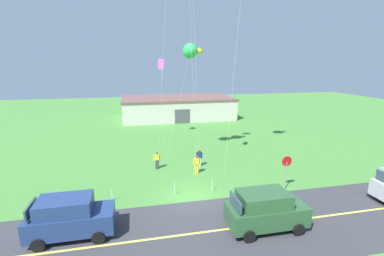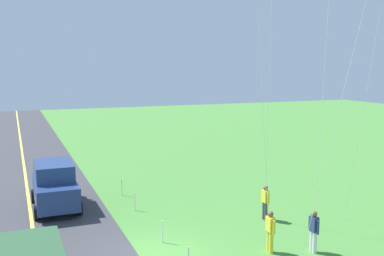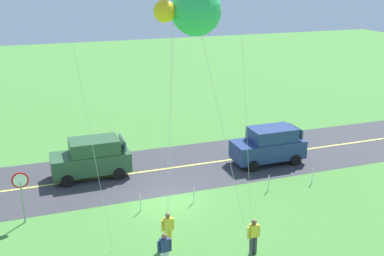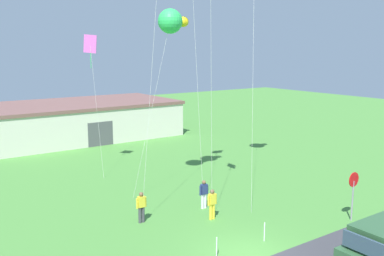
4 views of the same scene
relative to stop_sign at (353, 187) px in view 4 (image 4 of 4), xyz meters
name	(u,v)px [view 4 (image 4 of 4)]	position (x,y,z in m)	size (l,w,h in m)	color
stop_sign	(353,187)	(0.00, 0.00, 0.00)	(0.76, 0.08, 2.56)	gray
person_adult_near	(212,203)	(-5.75, 4.22, -0.94)	(0.58, 0.22, 1.60)	yellow
person_adult_companion	(141,206)	(-8.93, 5.94, -0.94)	(0.58, 0.22, 1.60)	#3F3F47
person_child_watcher	(204,193)	(-5.16, 5.73, -0.94)	(0.58, 0.22, 1.60)	silver
kite_pink_drift	(171,21)	(-5.28, 8.75, 8.41)	(3.52, 1.40, 10.91)	silver
kite_orange_near	(90,46)	(-7.37, 15.61, 7.03)	(0.73, 1.87, 9.64)	silver
warehouse_distant	(80,120)	(-3.43, 28.75, -0.05)	(18.36, 10.20, 3.50)	beige
fence_post_2	(217,247)	(-8.15, 0.80, -1.35)	(0.05, 0.05, 0.90)	silver
fence_post_3	(264,232)	(-5.38, 0.80, -1.35)	(0.05, 0.05, 0.90)	silver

